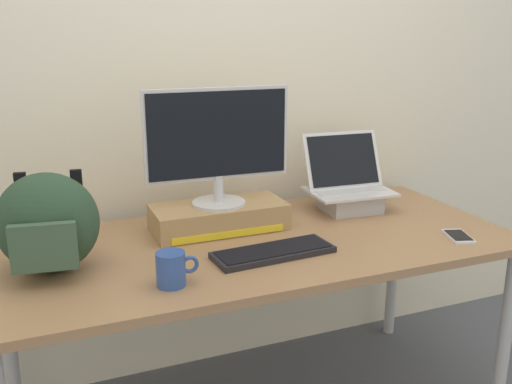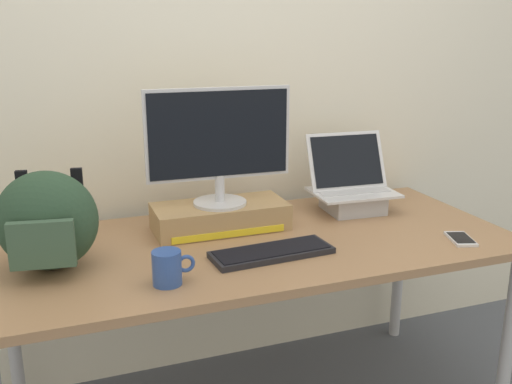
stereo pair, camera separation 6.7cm
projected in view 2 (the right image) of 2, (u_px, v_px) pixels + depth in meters
The scene contains 10 objects.
back_wall at pixel (213, 72), 2.38m from camera, with size 7.00×0.10×2.60m, color silver.
desk at pixel (256, 257), 2.09m from camera, with size 1.86×0.84×0.74m.
toner_box_yellow at pixel (220, 217), 2.17m from camera, with size 0.50×0.23×0.10m.
desktop_monitor at pixel (219, 143), 2.09m from camera, with size 0.54×0.20×0.43m.
open_laptop at pixel (352, 194), 2.39m from camera, with size 0.35×0.27×0.31m.
external_keyboard at pixel (273, 252), 1.93m from camera, with size 0.42×0.17×0.02m.
messenger_backpack at pixel (47, 221), 1.78m from camera, with size 0.34×0.30×0.32m.
coffee_mug at pixel (168, 268), 1.70m from camera, with size 0.13×0.09×0.10m.
cell_phone at pixel (461, 239), 2.07m from camera, with size 0.11×0.16×0.01m.
plush_toy at pixel (41, 222), 2.09m from camera, with size 0.11×0.11×0.11m.
Camera 2 is at (-0.67, -1.82, 1.48)m, focal length 40.42 mm.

